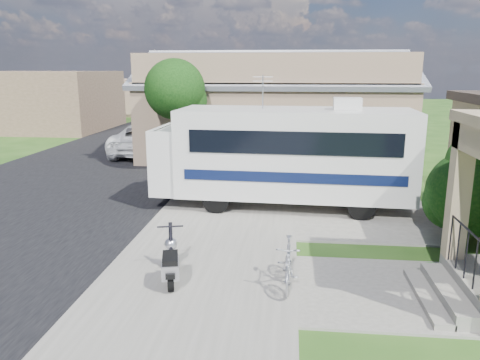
# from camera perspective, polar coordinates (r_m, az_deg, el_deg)

# --- Properties ---
(ground) EXTENTS (120.00, 120.00, 0.00)m
(ground) POSITION_cam_1_polar(r_m,az_deg,el_deg) (10.34, 1.29, -10.32)
(ground) COLOR #1C4011
(street_slab) EXTENTS (9.00, 80.00, 0.02)m
(street_slab) POSITION_cam_1_polar(r_m,az_deg,el_deg) (21.53, -16.61, 1.72)
(street_slab) COLOR black
(street_slab) RESTS_ON ground
(sidewalk_slab) EXTENTS (4.00, 80.00, 0.06)m
(sidewalk_slab) POSITION_cam_1_polar(r_m,az_deg,el_deg) (19.95, 0.89, 1.45)
(sidewalk_slab) COLOR #64615A
(sidewalk_slab) RESTS_ON ground
(driveway_slab) EXTENTS (7.00, 6.00, 0.05)m
(driveway_slab) POSITION_cam_1_polar(r_m,az_deg,el_deg) (14.55, 8.72, -3.27)
(driveway_slab) COLOR #64615A
(driveway_slab) RESTS_ON ground
(walk_slab) EXTENTS (4.00, 3.00, 0.05)m
(walk_slab) POSITION_cam_1_polar(r_m,az_deg,el_deg) (9.65, 19.25, -12.78)
(walk_slab) COLOR #64615A
(walk_slab) RESTS_ON ground
(warehouse) EXTENTS (12.50, 8.40, 5.04)m
(warehouse) POSITION_cam_1_polar(r_m,az_deg,el_deg) (23.52, 4.26, 8.07)
(warehouse) COLOR #816750
(warehouse) RESTS_ON ground
(distant_bldg_far) EXTENTS (10.00, 8.00, 4.00)m
(distant_bldg_far) POSITION_cam_1_polar(r_m,az_deg,el_deg) (36.18, -23.59, 8.88)
(distant_bldg_far) COLOR brown
(distant_bldg_far) RESTS_ON ground
(distant_bldg_near) EXTENTS (8.00, 7.00, 3.20)m
(distant_bldg_near) POSITION_cam_1_polar(r_m,az_deg,el_deg) (46.29, -14.00, 9.84)
(distant_bldg_near) COLOR #816750
(distant_bldg_near) RESTS_ON ground
(street_tree_a) EXTENTS (2.44, 2.40, 4.58)m
(street_tree_a) POSITION_cam_1_polar(r_m,az_deg,el_deg) (19.04, -7.60, 10.54)
(street_tree_a) COLOR #322416
(street_tree_a) RESTS_ON ground
(street_tree_b) EXTENTS (2.44, 2.40, 4.73)m
(street_tree_b) POSITION_cam_1_polar(r_m,az_deg,el_deg) (28.85, -2.84, 11.86)
(street_tree_b) COLOR #322416
(street_tree_b) RESTS_ON ground
(street_tree_c) EXTENTS (2.44, 2.40, 4.42)m
(street_tree_c) POSITION_cam_1_polar(r_m,az_deg,el_deg) (37.77, -0.67, 11.80)
(street_tree_c) COLOR #322416
(street_tree_c) RESTS_ON ground
(motorhome) EXTENTS (7.77, 2.77, 3.94)m
(motorhome) POSITION_cam_1_polar(r_m,az_deg,el_deg) (14.20, 5.49, 3.32)
(motorhome) COLOR beige
(motorhome) RESTS_ON ground
(shrub) EXTENTS (2.17, 2.07, 2.66)m
(shrub) POSITION_cam_1_polar(r_m,az_deg,el_deg) (12.50, 26.29, -0.94)
(shrub) COLOR #322416
(shrub) RESTS_ON ground
(scooter) EXTENTS (0.68, 1.51, 1.00)m
(scooter) POSITION_cam_1_polar(r_m,az_deg,el_deg) (9.42, -8.44, -9.92)
(scooter) COLOR black
(scooter) RESTS_ON ground
(bicycle) EXTENTS (0.47, 1.56, 0.93)m
(bicycle) POSITION_cam_1_polar(r_m,az_deg,el_deg) (9.18, 5.87, -10.39)
(bicycle) COLOR #A6A6AD
(bicycle) RESTS_ON ground
(pickup_truck) EXTENTS (2.71, 5.65, 1.55)m
(pickup_truck) POSITION_cam_1_polar(r_m,az_deg,el_deg) (23.86, -11.20, 5.00)
(pickup_truck) COLOR white
(pickup_truck) RESTS_ON ground
(van) EXTENTS (2.82, 6.53, 1.87)m
(van) POSITION_cam_1_polar(r_m,az_deg,el_deg) (30.70, -7.86, 7.25)
(van) COLOR white
(van) RESTS_ON ground
(garden_hose) EXTENTS (0.43, 0.43, 0.19)m
(garden_hose) POSITION_cam_1_polar(r_m,az_deg,el_deg) (10.54, 22.42, -10.35)
(garden_hose) COLOR #1A7016
(garden_hose) RESTS_ON ground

